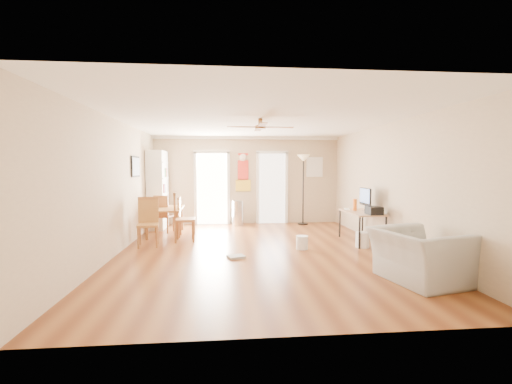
{
  "coord_description": "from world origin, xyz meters",
  "views": [
    {
      "loc": [
        -0.67,
        -6.71,
        1.66
      ],
      "look_at": [
        0.0,
        0.6,
        1.15
      ],
      "focal_mm": 23.94,
      "sensor_mm": 36.0,
      "label": 1
    }
  ],
  "objects": [
    {
      "name": "floor",
      "position": [
        0.0,
        0.0,
        0.0
      ],
      "size": [
        7.0,
        7.0,
        0.0
      ],
      "primitive_type": "plane",
      "color": "brown",
      "rests_on": "ground"
    },
    {
      "name": "ceiling",
      "position": [
        0.0,
        0.0,
        2.6
      ],
      "size": [
        5.5,
        7.0,
        0.0
      ],
      "primitive_type": null,
      "color": "silver",
      "rests_on": "floor"
    },
    {
      "name": "wall_back",
      "position": [
        0.0,
        3.5,
        1.3
      ],
      "size": [
        5.5,
        0.04,
        2.6
      ],
      "primitive_type": null,
      "color": "beige",
      "rests_on": "floor"
    },
    {
      "name": "wall_front",
      "position": [
        0.0,
        -3.5,
        1.3
      ],
      "size": [
        5.5,
        0.04,
        2.6
      ],
      "primitive_type": null,
      "color": "beige",
      "rests_on": "floor"
    },
    {
      "name": "wall_left",
      "position": [
        -2.75,
        0.0,
        1.3
      ],
      "size": [
        0.04,
        7.0,
        2.6
      ],
      "primitive_type": null,
      "color": "beige",
      "rests_on": "floor"
    },
    {
      "name": "wall_right",
      "position": [
        2.75,
        0.0,
        1.3
      ],
      "size": [
        0.04,
        7.0,
        2.6
      ],
      "primitive_type": null,
      "color": "beige",
      "rests_on": "floor"
    },
    {
      "name": "crown_molding",
      "position": [
        0.0,
        0.0,
        2.56
      ],
      "size": [
        5.5,
        7.0,
        0.08
      ],
      "primitive_type": null,
      "color": "white",
      "rests_on": "wall_back"
    },
    {
      "name": "kitchen_doorway",
      "position": [
        -1.05,
        3.48,
        1.05
      ],
      "size": [
        0.9,
        0.1,
        2.1
      ],
      "primitive_type": null,
      "color": "white",
      "rests_on": "wall_back"
    },
    {
      "name": "bathroom_doorway",
      "position": [
        0.75,
        3.48,
        1.05
      ],
      "size": [
        0.8,
        0.1,
        2.1
      ],
      "primitive_type": null,
      "color": "white",
      "rests_on": "wall_back"
    },
    {
      "name": "wall_decal",
      "position": [
        -0.13,
        3.48,
        1.55
      ],
      "size": [
        0.46,
        0.03,
        1.1
      ],
      "primitive_type": "cube",
      "color": "red",
      "rests_on": "wall_back"
    },
    {
      "name": "ac_grille",
      "position": [
        2.05,
        3.47,
        1.7
      ],
      "size": [
        0.5,
        0.04,
        0.6
      ],
      "primitive_type": "cube",
      "color": "white",
      "rests_on": "wall_back"
    },
    {
      "name": "framed_poster",
      "position": [
        -2.73,
        1.4,
        1.7
      ],
      "size": [
        0.04,
        0.66,
        0.48
      ],
      "primitive_type": "cube",
      "color": "black",
      "rests_on": "wall_left"
    },
    {
      "name": "ceiling_fan",
      "position": [
        0.0,
        -0.3,
        2.43
      ],
      "size": [
        1.24,
        1.24,
        0.2
      ],
      "primitive_type": null,
      "color": "#593819",
      "rests_on": "ceiling"
    },
    {
      "name": "bookshelf",
      "position": [
        -2.52,
        2.87,
        1.07
      ],
      "size": [
        0.62,
        1.03,
        2.14
      ],
      "primitive_type": null,
      "rotation": [
        0.0,
        0.0,
        -0.21
      ],
      "color": "silver",
      "rests_on": "floor"
    },
    {
      "name": "dining_table",
      "position": [
        -2.15,
        1.92,
        0.34
      ],
      "size": [
        0.86,
        1.38,
        0.67
      ],
      "primitive_type": null,
      "rotation": [
        0.0,
        0.0,
        0.03
      ],
      "color": "#9F6233",
      "rests_on": "floor"
    },
    {
      "name": "dining_chair_right_a",
      "position": [
        -1.6,
        1.67,
        0.48
      ],
      "size": [
        0.4,
        0.4,
        0.96
      ],
      "primitive_type": null,
      "rotation": [
        0.0,
        0.0,
        1.6
      ],
      "color": "#AA6E36",
      "rests_on": "floor"
    },
    {
      "name": "dining_chair_right_b",
      "position": [
        -1.6,
        1.12,
        0.55
      ],
      "size": [
        0.52,
        0.52,
        1.11
      ],
      "primitive_type": null,
      "rotation": [
        0.0,
        0.0,
        1.71
      ],
      "color": "#9A6131",
      "rests_on": "floor"
    },
    {
      "name": "dining_chair_near",
      "position": [
        -2.3,
        0.64,
        0.52
      ],
      "size": [
        0.48,
        0.48,
        1.04
      ],
      "primitive_type": null,
      "rotation": [
        0.0,
        0.0,
        0.14
      ],
      "color": "#AC7837",
      "rests_on": "floor"
    },
    {
      "name": "dining_chair_far",
      "position": [
        -2.24,
        2.26,
        0.48
      ],
      "size": [
        0.49,
        0.49,
        0.96
      ],
      "primitive_type": null,
      "rotation": [
        0.0,
        0.0,
        2.84
      ],
      "color": "#A46F35",
      "rests_on": "floor"
    },
    {
      "name": "trash_can",
      "position": [
        -0.3,
        3.17,
        0.36
      ],
      "size": [
        0.39,
        0.39,
        0.72
      ],
      "primitive_type": "cylinder",
      "rotation": [
        0.0,
        0.0,
        -0.2
      ],
      "color": "silver",
      "rests_on": "floor"
    },
    {
      "name": "torchiere_lamp",
      "position": [
        1.63,
        3.15,
        1.03
      ],
      "size": [
        0.47,
        0.47,
        2.06
      ],
      "primitive_type": null,
      "rotation": [
        0.0,
        0.0,
        0.26
      ],
      "color": "black",
      "rests_on": "floor"
    },
    {
      "name": "computer_desk",
      "position": [
        2.38,
        0.63,
        0.35
      ],
      "size": [
        0.65,
        1.29,
        0.69
      ],
      "primitive_type": null,
      "color": "tan",
      "rests_on": "floor"
    },
    {
      "name": "imac",
      "position": [
        2.47,
        0.65,
        0.96
      ],
      "size": [
        0.18,
        0.57,
        0.53
      ],
      "primitive_type": null,
      "rotation": [
        0.0,
        0.0,
        -0.18
      ],
      "color": "black",
      "rests_on": "computer_desk"
    },
    {
      "name": "keyboard",
      "position": [
        2.2,
        1.06,
        0.7
      ],
      "size": [
        0.22,
        0.39,
        0.01
      ],
      "primitive_type": "cube",
      "rotation": [
        0.0,
        0.0,
        -0.29
      ],
      "color": "white",
      "rests_on": "computer_desk"
    },
    {
      "name": "printer",
      "position": [
        2.45,
        0.14,
        0.78
      ],
      "size": [
        0.29,
        0.33,
        0.17
      ],
      "primitive_type": "cube",
      "rotation": [
        0.0,
        0.0,
        -0.01
      ],
      "color": "black",
      "rests_on": "computer_desk"
    },
    {
      "name": "orange_bottle",
      "position": [
        2.3,
        0.82,
        0.83
      ],
      "size": [
        0.1,
        0.1,
        0.27
      ],
      "primitive_type": "cylinder",
      "rotation": [
        0.0,
        0.0,
        -0.15
      ],
      "color": "orange",
      "rests_on": "computer_desk"
    },
    {
      "name": "wastebasket_a",
      "position": [
        0.9,
        0.08,
        0.14
      ],
      "size": [
        0.29,
        0.29,
        0.28
      ],
      "primitive_type": "cylinder",
      "rotation": [
        0.0,
        0.0,
        0.24
      ],
      "color": "white",
      "rests_on": "floor"
    },
    {
      "name": "wastebasket_b",
      "position": [
        2.21,
        0.14,
        0.16
      ],
      "size": [
        0.3,
        0.3,
        0.32
      ],
      "primitive_type": "cylinder",
      "rotation": [
        0.0,
        0.0,
        -0.07
      ],
      "color": "white",
      "rests_on": "floor"
    },
    {
      "name": "floor_cloth",
      "position": [
        -0.47,
        -0.48,
        0.02
      ],
      "size": [
        0.36,
        0.32,
        0.04
      ],
      "primitive_type": "cube",
      "rotation": [
        0.0,
        0.0,
        0.32
      ],
      "color": "#A7A7A1",
      "rests_on": "floor"
    },
    {
      "name": "armchair",
      "position": [
        2.15,
        -2.04,
        0.38
      ],
      "size": [
        1.26,
        1.37,
        0.76
      ],
      "primitive_type": "imported",
      "rotation": [
        0.0,
        0.0,
        1.79
      ],
      "color": "#A2A29D",
      "rests_on": "floor"
    }
  ]
}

